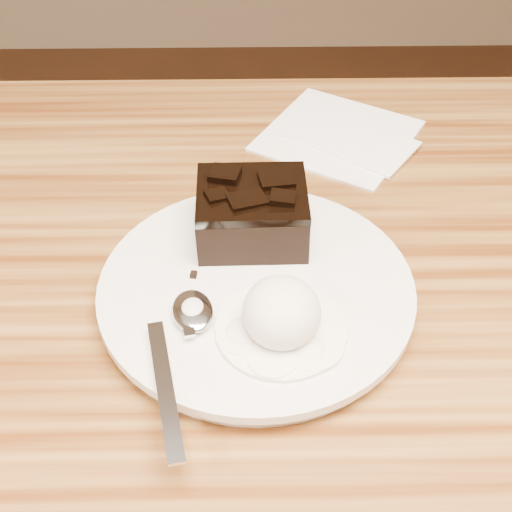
{
  "coord_description": "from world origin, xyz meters",
  "views": [
    {
      "loc": [
        -0.0,
        -0.34,
        1.15
      ],
      "look_at": [
        0.0,
        0.06,
        0.79
      ],
      "focal_mm": 49.66,
      "sensor_mm": 36.0,
      "label": 1
    }
  ],
  "objects_px": {
    "ice_cream_scoop": "(282,312)",
    "spoon": "(193,312)",
    "brownie": "(252,216)",
    "napkin": "(338,135)",
    "plate": "(256,293)"
  },
  "relations": [
    {
      "from": "ice_cream_scoop",
      "to": "napkin",
      "type": "distance_m",
      "value": 0.29
    },
    {
      "from": "plate",
      "to": "ice_cream_scoop",
      "type": "height_order",
      "value": "ice_cream_scoop"
    },
    {
      "from": "brownie",
      "to": "napkin",
      "type": "relative_size",
      "value": 0.63
    },
    {
      "from": "plate",
      "to": "brownie",
      "type": "xyz_separation_m",
      "value": [
        -0.0,
        0.06,
        0.03
      ]
    },
    {
      "from": "plate",
      "to": "napkin",
      "type": "height_order",
      "value": "plate"
    },
    {
      "from": "brownie",
      "to": "ice_cream_scoop",
      "type": "height_order",
      "value": "ice_cream_scoop"
    },
    {
      "from": "brownie",
      "to": "napkin",
      "type": "bearing_deg",
      "value": 62.82
    },
    {
      "from": "napkin",
      "to": "plate",
      "type": "bearing_deg",
      "value": -110.6
    },
    {
      "from": "plate",
      "to": "napkin",
      "type": "bearing_deg",
      "value": 69.4
    },
    {
      "from": "napkin",
      "to": "brownie",
      "type": "bearing_deg",
      "value": -117.18
    },
    {
      "from": "napkin",
      "to": "ice_cream_scoop",
      "type": "bearing_deg",
      "value": -104.14
    },
    {
      "from": "brownie",
      "to": "spoon",
      "type": "xyz_separation_m",
      "value": [
        -0.04,
        -0.09,
        -0.02
      ]
    },
    {
      "from": "ice_cream_scoop",
      "to": "spoon",
      "type": "height_order",
      "value": "ice_cream_scoop"
    },
    {
      "from": "spoon",
      "to": "brownie",
      "type": "bearing_deg",
      "value": 52.39
    },
    {
      "from": "napkin",
      "to": "spoon",
      "type": "bearing_deg",
      "value": -116.75
    }
  ]
}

